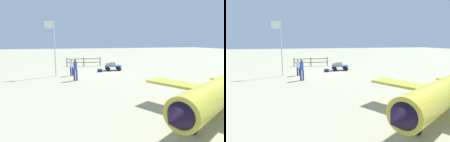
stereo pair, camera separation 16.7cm
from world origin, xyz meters
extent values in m
plane|color=#B3AE8E|center=(0.00, 0.00, 0.00)|extent=(120.00, 120.00, 0.00)
cube|color=blue|center=(-2.03, -1.01, 0.50)|extent=(1.84, 1.15, 0.10)
cube|color=blue|center=(-1.22, -1.11, 0.50)|extent=(0.19, 0.91, 0.10)
cylinder|color=black|center=(-1.37, -0.59, 0.22)|extent=(0.46, 0.17, 0.45)
cylinder|color=black|center=(-1.49, -1.57, 0.22)|extent=(0.46, 0.17, 0.45)
cylinder|color=black|center=(-2.58, -0.44, 0.22)|extent=(0.46, 0.17, 0.45)
cylinder|color=black|center=(-2.70, -1.43, 0.22)|extent=(0.46, 0.17, 0.45)
cube|color=maroon|center=(-1.92, -0.98, 0.71)|extent=(0.60, 0.49, 0.32)
cube|color=gray|center=(-1.90, -0.77, 0.74)|extent=(0.62, 0.45, 0.38)
cube|color=gray|center=(-1.42, -0.73, 0.70)|extent=(0.56, 0.44, 0.31)
cube|color=navy|center=(-0.40, -0.29, 0.15)|extent=(0.56, 0.42, 0.31)
cylinder|color=navy|center=(2.45, 1.03, 0.40)|extent=(0.14, 0.14, 0.80)
cylinder|color=navy|center=(2.64, 1.11, 0.40)|extent=(0.14, 0.14, 0.80)
cylinder|color=white|center=(2.54, 1.07, 1.09)|extent=(0.46, 0.46, 0.58)
sphere|color=tan|center=(2.54, 1.07, 1.49)|extent=(0.23, 0.23, 0.23)
cylinder|color=navy|center=(2.27, 3.34, 0.42)|extent=(0.14, 0.14, 0.84)
cylinder|color=navy|center=(2.46, 3.29, 0.42)|extent=(0.14, 0.14, 0.84)
cylinder|color=#2E52A5|center=(2.36, 3.32, 1.18)|extent=(0.37, 0.37, 0.67)
sphere|color=#885F40|center=(2.36, 3.32, 1.63)|extent=(0.23, 0.23, 0.23)
cylinder|color=gold|center=(-2.87, 12.40, 1.03)|extent=(6.46, 4.37, 1.18)
cone|color=black|center=(0.33, 14.22, 1.03)|extent=(1.31, 1.37, 1.06)
cube|color=gold|center=(-2.87, 12.40, 1.15)|extent=(4.13, 6.12, 0.12)
cylinder|color=black|center=(-0.99, 13.47, 0.22)|extent=(0.43, 0.30, 0.44)
cylinder|color=black|center=(-3.09, 11.42, 0.22)|extent=(0.43, 0.30, 0.44)
cylinder|color=silver|center=(3.97, 0.80, 2.53)|extent=(0.10, 0.10, 5.06)
cube|color=white|center=(4.38, 0.80, 4.64)|extent=(0.72, 0.04, 0.64)
cylinder|color=brown|center=(-1.39, -4.92, 0.56)|extent=(0.12, 0.12, 1.11)
cylinder|color=brown|center=(0.69, -5.17, 0.56)|extent=(0.12, 0.12, 1.11)
cylinder|color=brown|center=(2.78, -5.43, 0.56)|extent=(0.12, 0.12, 1.11)
cube|color=brown|center=(0.69, -5.17, 0.95)|extent=(4.18, 0.59, 0.08)
cube|color=brown|center=(0.69, -5.17, 0.50)|extent=(4.18, 0.59, 0.08)
camera|label=1|loc=(3.42, 18.60, 3.25)|focal=29.90mm
camera|label=2|loc=(3.26, 18.65, 3.25)|focal=29.90mm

